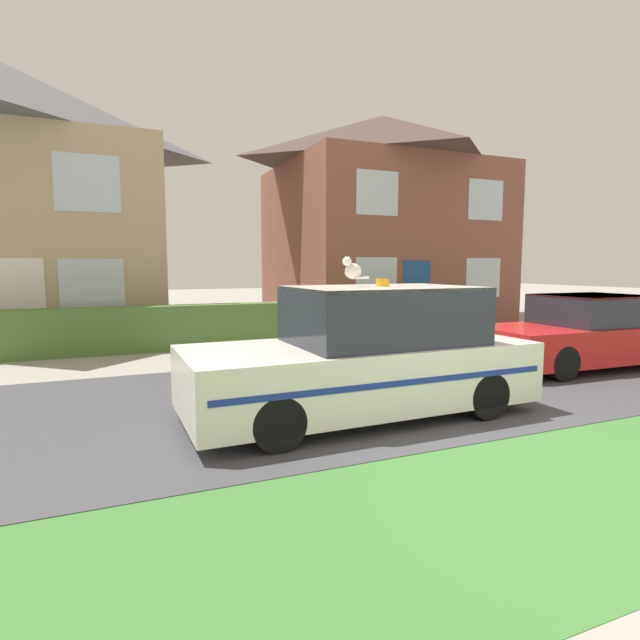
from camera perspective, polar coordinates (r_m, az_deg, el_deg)
ground_plane at (r=5.16m, az=26.15°, el=-16.29°), size 80.00×80.00×0.00m
road_strip at (r=7.86m, az=5.69°, el=-7.94°), size 28.00×5.10×0.01m
lawn_verge at (r=5.07m, az=27.56°, el=-16.74°), size 28.00×2.44×0.01m
garden_hedge at (r=12.22m, az=-9.06°, el=-0.52°), size 12.72×0.54×1.03m
police_car at (r=6.43m, az=5.33°, el=-4.02°), size 4.46×1.84×1.75m
cat at (r=6.22m, az=3.67°, el=5.77°), size 0.34×0.20×0.29m
neighbour_car_near at (r=10.73m, az=28.11°, el=-1.38°), size 4.33×1.82×1.37m
house_left at (r=16.49m, az=-32.03°, el=11.65°), size 7.95×7.11×7.37m
house_right at (r=19.02m, az=7.04°, el=11.65°), size 7.71×6.83×7.37m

